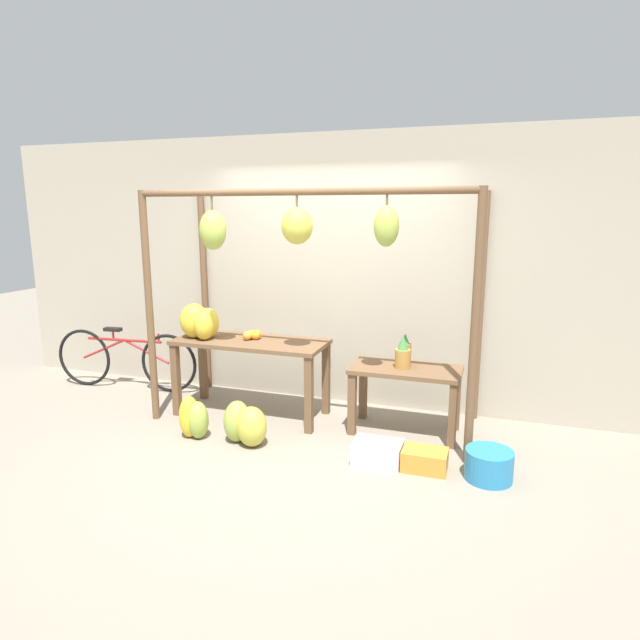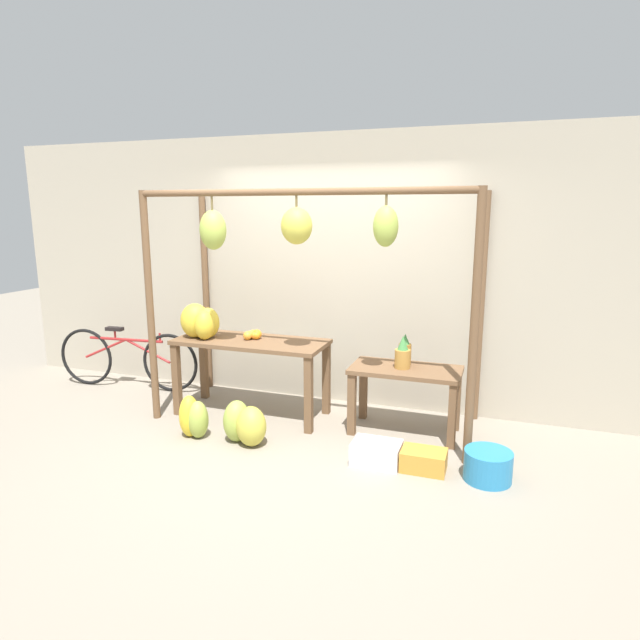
{
  "view_description": "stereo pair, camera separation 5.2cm",
  "coord_description": "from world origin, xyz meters",
  "px_view_note": "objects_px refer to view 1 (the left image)",
  "views": [
    {
      "loc": [
        1.64,
        -3.95,
        2.03
      ],
      "look_at": [
        0.09,
        0.69,
        1.02
      ],
      "focal_mm": 30.0,
      "sensor_mm": 36.0,
      "label": 1
    },
    {
      "loc": [
        1.69,
        -3.94,
        2.03
      ],
      "look_at": [
        0.09,
        0.69,
        1.02
      ],
      "focal_mm": 30.0,
      "sensor_mm": 36.0,
      "label": 2
    }
  ],
  "objects_px": {
    "pineapple_cluster": "(404,353)",
    "fruit_crate_white": "(377,453)",
    "banana_pile_ground_right": "(245,424)",
    "parked_bicycle": "(125,359)",
    "orange_pile": "(253,335)",
    "banana_pile_ground_left": "(194,418)",
    "blue_bucket": "(489,465)",
    "fruit_crate_purple": "(425,460)",
    "banana_pile_on_table": "(201,323)"
  },
  "relations": [
    {
      "from": "blue_bucket",
      "to": "pineapple_cluster",
      "type": "bearing_deg",
      "value": 137.96
    },
    {
      "from": "orange_pile",
      "to": "fruit_crate_white",
      "type": "distance_m",
      "value": 1.76
    },
    {
      "from": "banana_pile_on_table",
      "to": "banana_pile_ground_left",
      "type": "relative_size",
      "value": 1.16
    },
    {
      "from": "parked_bicycle",
      "to": "fruit_crate_purple",
      "type": "relative_size",
      "value": 4.98
    },
    {
      "from": "banana_pile_ground_right",
      "to": "parked_bicycle",
      "type": "distance_m",
      "value": 2.18
    },
    {
      "from": "orange_pile",
      "to": "banana_pile_ground_right",
      "type": "xyz_separation_m",
      "value": [
        0.25,
        -0.71,
        -0.63
      ]
    },
    {
      "from": "orange_pile",
      "to": "fruit_crate_purple",
      "type": "xyz_separation_m",
      "value": [
        1.82,
        -0.69,
        -0.73
      ]
    },
    {
      "from": "banana_pile_on_table",
      "to": "banana_pile_ground_left",
      "type": "distance_m",
      "value": 0.99
    },
    {
      "from": "banana_pile_ground_left",
      "to": "parked_bicycle",
      "type": "xyz_separation_m",
      "value": [
        -1.47,
        0.95,
        0.17
      ]
    },
    {
      "from": "orange_pile",
      "to": "banana_pile_on_table",
      "type": "bearing_deg",
      "value": -165.49
    },
    {
      "from": "banana_pile_on_table",
      "to": "pineapple_cluster",
      "type": "distance_m",
      "value": 2.02
    },
    {
      "from": "blue_bucket",
      "to": "parked_bicycle",
      "type": "distance_m",
      "value": 4.14
    },
    {
      "from": "pineapple_cluster",
      "to": "fruit_crate_purple",
      "type": "height_order",
      "value": "pineapple_cluster"
    },
    {
      "from": "pineapple_cluster",
      "to": "parked_bicycle",
      "type": "xyz_separation_m",
      "value": [
        -3.23,
        0.18,
        -0.4
      ]
    },
    {
      "from": "parked_bicycle",
      "to": "blue_bucket",
      "type": "bearing_deg",
      "value": -12.62
    },
    {
      "from": "banana_pile_ground_left",
      "to": "blue_bucket",
      "type": "bearing_deg",
      "value": 1.0
    },
    {
      "from": "fruit_crate_white",
      "to": "pineapple_cluster",
      "type": "bearing_deg",
      "value": 84.84
    },
    {
      "from": "banana_pile_ground_right",
      "to": "fruit_crate_white",
      "type": "xyz_separation_m",
      "value": [
        1.19,
        0.01,
        -0.09
      ]
    },
    {
      "from": "banana_pile_on_table",
      "to": "banana_pile_ground_right",
      "type": "distance_m",
      "value": 1.21
    },
    {
      "from": "fruit_crate_white",
      "to": "banana_pile_on_table",
      "type": "bearing_deg",
      "value": 163.41
    },
    {
      "from": "orange_pile",
      "to": "banana_pile_ground_left",
      "type": "bearing_deg",
      "value": -109.04
    },
    {
      "from": "parked_bicycle",
      "to": "fruit_crate_purple",
      "type": "bearing_deg",
      "value": -14.29
    },
    {
      "from": "banana_pile_on_table",
      "to": "fruit_crate_white",
      "type": "xyz_separation_m",
      "value": [
        1.94,
        -0.58,
        -0.84
      ]
    },
    {
      "from": "fruit_crate_purple",
      "to": "banana_pile_ground_left",
      "type": "bearing_deg",
      "value": -178.77
    },
    {
      "from": "pineapple_cluster",
      "to": "fruit_crate_purple",
      "type": "distance_m",
      "value": 1.03
    },
    {
      "from": "orange_pile",
      "to": "pineapple_cluster",
      "type": "distance_m",
      "value": 1.51
    },
    {
      "from": "banana_pile_ground_right",
      "to": "orange_pile",
      "type": "bearing_deg",
      "value": 109.2
    },
    {
      "from": "pineapple_cluster",
      "to": "fruit_crate_white",
      "type": "height_order",
      "value": "pineapple_cluster"
    },
    {
      "from": "parked_bicycle",
      "to": "banana_pile_ground_right",
      "type": "bearing_deg",
      "value": -25.03
    },
    {
      "from": "banana_pile_ground_left",
      "to": "fruit_crate_purple",
      "type": "bearing_deg",
      "value": 1.23
    },
    {
      "from": "banana_pile_ground_right",
      "to": "fruit_crate_white",
      "type": "height_order",
      "value": "banana_pile_ground_right"
    },
    {
      "from": "banana_pile_ground_right",
      "to": "fruit_crate_white",
      "type": "bearing_deg",
      "value": 0.26
    },
    {
      "from": "fruit_crate_white",
      "to": "banana_pile_ground_right",
      "type": "bearing_deg",
      "value": -179.74
    },
    {
      "from": "banana_pile_on_table",
      "to": "parked_bicycle",
      "type": "distance_m",
      "value": 1.4
    },
    {
      "from": "banana_pile_ground_right",
      "to": "fruit_crate_purple",
      "type": "bearing_deg",
      "value": 0.7
    },
    {
      "from": "blue_bucket",
      "to": "fruit_crate_purple",
      "type": "relative_size",
      "value": 1.03
    },
    {
      "from": "blue_bucket",
      "to": "fruit_crate_white",
      "type": "bearing_deg",
      "value": -179.08
    },
    {
      "from": "banana_pile_on_table",
      "to": "parked_bicycle",
      "type": "bearing_deg",
      "value": 164.53
    },
    {
      "from": "banana_pile_ground_left",
      "to": "fruit_crate_purple",
      "type": "height_order",
      "value": "banana_pile_ground_left"
    },
    {
      "from": "fruit_crate_purple",
      "to": "fruit_crate_white",
      "type": "bearing_deg",
      "value": -177.93
    },
    {
      "from": "orange_pile",
      "to": "parked_bicycle",
      "type": "relative_size",
      "value": 0.11
    },
    {
      "from": "pineapple_cluster",
      "to": "fruit_crate_purple",
      "type": "xyz_separation_m",
      "value": [
        0.31,
        -0.72,
        -0.67
      ]
    },
    {
      "from": "banana_pile_ground_left",
      "to": "fruit_crate_white",
      "type": "bearing_deg",
      "value": 1.04
    },
    {
      "from": "fruit_crate_white",
      "to": "banana_pile_ground_left",
      "type": "bearing_deg",
      "value": -178.96
    },
    {
      "from": "orange_pile",
      "to": "blue_bucket",
      "type": "relative_size",
      "value": 0.51
    },
    {
      "from": "banana_pile_ground_right",
      "to": "blue_bucket",
      "type": "height_order",
      "value": "banana_pile_ground_right"
    },
    {
      "from": "orange_pile",
      "to": "pineapple_cluster",
      "type": "height_order",
      "value": "pineapple_cluster"
    },
    {
      "from": "orange_pile",
      "to": "fruit_crate_purple",
      "type": "relative_size",
      "value": 0.52
    },
    {
      "from": "banana_pile_on_table",
      "to": "blue_bucket",
      "type": "bearing_deg",
      "value": -11.35
    },
    {
      "from": "banana_pile_on_table",
      "to": "fruit_crate_purple",
      "type": "relative_size",
      "value": 1.28
    }
  ]
}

